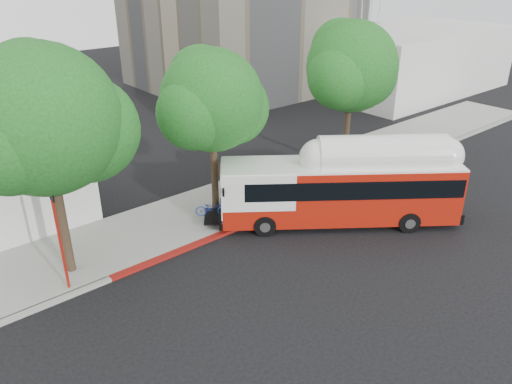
% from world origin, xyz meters
% --- Properties ---
extents(ground, '(120.00, 120.00, 0.00)m').
position_xyz_m(ground, '(0.00, 0.00, 0.00)').
color(ground, black).
rests_on(ground, ground).
extents(sidewalk, '(60.00, 5.00, 0.15)m').
position_xyz_m(sidewalk, '(0.00, 6.50, 0.07)').
color(sidewalk, gray).
rests_on(sidewalk, ground).
extents(curb_strip, '(60.00, 0.30, 0.15)m').
position_xyz_m(curb_strip, '(0.00, 3.90, 0.07)').
color(curb_strip, gray).
rests_on(curb_strip, ground).
extents(red_curb_segment, '(10.00, 0.32, 0.16)m').
position_xyz_m(red_curb_segment, '(-3.00, 3.90, 0.08)').
color(red_curb_segment, maroon).
rests_on(red_curb_segment, ground).
extents(street_tree_left, '(6.67, 5.80, 9.74)m').
position_xyz_m(street_tree_left, '(-8.53, 5.56, 6.60)').
color(street_tree_left, '#2D2116').
rests_on(street_tree_left, ground).
extents(street_tree_mid, '(5.75, 5.00, 8.62)m').
position_xyz_m(street_tree_mid, '(-0.59, 6.06, 5.91)').
color(street_tree_mid, '#2D2116').
rests_on(street_tree_mid, ground).
extents(street_tree_right, '(6.21, 5.40, 9.18)m').
position_xyz_m(street_tree_right, '(9.44, 5.86, 6.26)').
color(street_tree_right, '#2D2116').
rests_on(street_tree_right, ground).
extents(horizon_block, '(20.00, 12.00, 6.00)m').
position_xyz_m(horizon_block, '(30.00, 16.00, 3.00)').
color(horizon_block, silver).
rests_on(horizon_block, ground).
extents(transit_bus, '(11.36, 9.32, 3.73)m').
position_xyz_m(transit_bus, '(3.26, 1.15, 1.74)').
color(transit_bus, '#A6180B').
rests_on(transit_bus, ground).
extents(signal_pole, '(0.12, 0.41, 4.33)m').
position_xyz_m(signal_pole, '(-9.57, 4.34, 2.22)').
color(signal_pole, '#AF1E12').
rests_on(signal_pole, ground).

